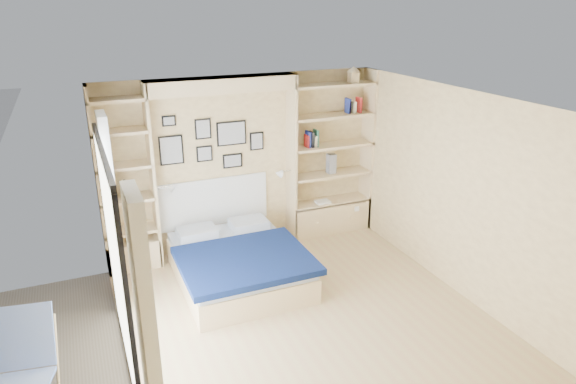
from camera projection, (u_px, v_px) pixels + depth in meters
name	position (u px, v px, depth m)	size (l,w,h in m)	color
ground	(307.00, 320.00, 5.88)	(4.50, 4.50, 0.00)	tan
room_shell	(232.00, 194.00, 6.68)	(4.50, 4.50, 4.50)	#E8CB8A
bed	(237.00, 262.00, 6.64)	(1.59, 2.05, 1.07)	beige
photo_gallery	(211.00, 142.00, 7.07)	(1.48, 0.02, 0.82)	black
reading_lamps	(228.00, 180.00, 7.11)	(1.92, 0.12, 0.15)	silver
shelf_decor	(313.00, 130.00, 7.46)	(3.50, 0.23, 2.03)	#A51E1E
deck_chair	(23.00, 363.00, 4.58)	(0.63, 0.91, 0.84)	tan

